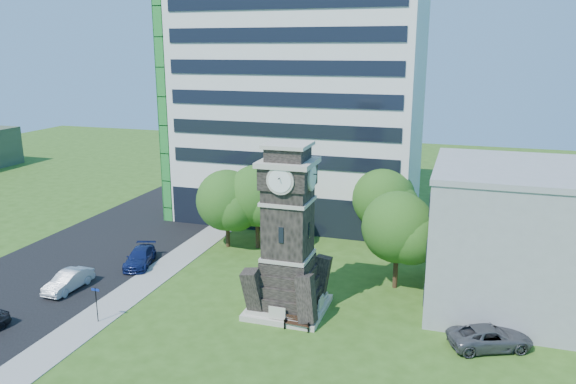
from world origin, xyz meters
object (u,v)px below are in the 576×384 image
(car_street_north, at_px, (140,257))
(park_bench, at_px, (297,323))
(clock_tower, at_px, (288,241))
(street_sign, at_px, (96,301))
(car_street_mid, at_px, (68,281))
(car_east_lot, at_px, (490,337))

(car_street_north, distance_m, park_bench, 17.81)
(park_bench, bearing_deg, clock_tower, 123.31)
(park_bench, distance_m, street_sign, 13.87)
(clock_tower, xyz_separation_m, street_sign, (-11.96, -5.80, -3.67))
(car_street_mid, height_order, car_east_lot, car_street_mid)
(car_street_north, xyz_separation_m, street_sign, (2.98, -10.10, 0.89))
(car_street_north, distance_m, street_sign, 10.56)
(car_street_mid, bearing_deg, car_street_north, 69.68)
(car_street_north, height_order, park_bench, car_street_north)
(car_street_mid, relative_size, car_east_lot, 0.86)
(car_east_lot, bearing_deg, street_sign, 76.46)
(car_street_mid, relative_size, car_street_north, 0.91)
(car_east_lot, bearing_deg, park_bench, 72.82)
(clock_tower, bearing_deg, street_sign, -154.11)
(clock_tower, distance_m, car_street_mid, 18.14)
(clock_tower, height_order, car_east_lot, clock_tower)
(park_bench, bearing_deg, car_east_lot, 9.89)
(clock_tower, distance_m, car_east_lot, 14.54)
(clock_tower, relative_size, car_east_lot, 2.34)
(clock_tower, xyz_separation_m, car_street_north, (-14.94, 4.29, -4.56))
(car_street_north, distance_m, car_east_lot, 29.21)
(car_east_lot, distance_m, street_sign, 26.15)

